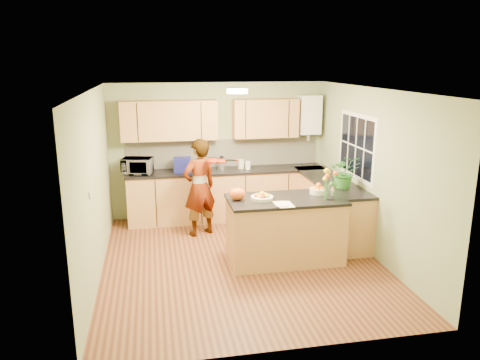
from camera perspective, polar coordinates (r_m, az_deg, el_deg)
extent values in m
plane|color=#512A17|center=(7.03, 0.13, -9.81)|extent=(4.50, 4.50, 0.00)
cube|color=silver|center=(6.43, 0.15, 10.97)|extent=(4.00, 4.50, 0.02)
cube|color=#97A878|center=(8.79, -2.63, 3.66)|extent=(4.00, 0.02, 2.50)
cube|color=#97A878|center=(4.53, 5.54, -6.79)|extent=(4.00, 0.02, 2.50)
cube|color=#97A878|center=(6.56, -17.29, -0.70)|extent=(0.02, 4.50, 2.50)
cube|color=#97A878|center=(7.26, 15.84, 0.83)|extent=(0.02, 4.50, 2.50)
cube|color=#BD834B|center=(8.70, -1.64, -1.86)|extent=(3.60, 0.60, 0.90)
cube|color=black|center=(8.57, -1.65, 1.14)|extent=(3.64, 0.62, 0.04)
cube|color=#BD834B|center=(8.10, 10.90, -3.38)|extent=(0.60, 2.20, 0.90)
cube|color=black|center=(7.96, 10.99, -0.16)|extent=(0.62, 2.24, 0.04)
cube|color=beige|center=(8.80, -1.97, 3.34)|extent=(3.60, 0.02, 0.52)
cube|color=#BD834B|center=(8.45, -8.61, 7.20)|extent=(1.70, 0.34, 0.70)
cube|color=#BD834B|center=(8.69, 3.09, 7.53)|extent=(1.20, 0.34, 0.70)
cube|color=white|center=(8.94, 8.43, 7.91)|extent=(0.40, 0.30, 0.72)
cylinder|color=silver|center=(8.99, 8.34, 5.38)|extent=(0.06, 0.06, 0.20)
cube|color=white|center=(7.73, 13.99, 4.02)|extent=(0.01, 1.30, 1.05)
cube|color=black|center=(7.72, 13.97, 4.02)|extent=(0.01, 1.18, 0.92)
cube|color=white|center=(5.97, -17.79, -1.70)|extent=(0.02, 0.09, 0.09)
cylinder|color=#FFEABF|center=(6.73, -0.34, 10.78)|extent=(0.30, 0.30, 0.06)
cylinder|color=white|center=(6.72, -0.34, 11.03)|extent=(0.10, 0.10, 0.02)
cube|color=#BD834B|center=(6.93, 5.48, -6.18)|extent=(1.63, 0.81, 0.92)
cube|color=black|center=(6.77, 5.58, -2.39)|extent=(1.67, 0.85, 0.04)
cylinder|color=beige|center=(6.67, 2.70, -2.20)|extent=(0.32, 0.32, 0.05)
cylinder|color=beige|center=(7.06, 9.54, -1.33)|extent=(0.26, 0.26, 0.08)
cylinder|color=silver|center=(6.76, 10.92, -1.40)|extent=(0.12, 0.12, 0.24)
ellipsoid|color=#EA5713|center=(6.63, -0.34, -1.72)|extent=(0.26, 0.23, 0.17)
cube|color=white|center=(6.46, 5.47, -2.97)|extent=(0.22, 0.30, 0.01)
imported|color=#E0B189|center=(7.83, -4.96, -0.92)|extent=(0.71, 0.61, 1.65)
imported|color=white|center=(8.42, -12.40, 1.68)|extent=(0.58, 0.45, 0.28)
cube|color=navy|center=(8.47, -7.04, 1.88)|extent=(0.33, 0.25, 0.25)
cylinder|color=silver|center=(8.57, -2.25, 2.01)|extent=(0.16, 0.16, 0.22)
sphere|color=black|center=(8.54, -2.26, 2.99)|extent=(0.08, 0.08, 0.08)
cylinder|color=beige|center=(8.65, 0.16, 1.96)|extent=(0.13, 0.13, 0.17)
cylinder|color=white|center=(8.59, 0.97, 1.81)|extent=(0.13, 0.13, 0.15)
imported|color=#2E7828|center=(7.44, 12.62, 0.98)|extent=(0.56, 0.52, 0.53)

